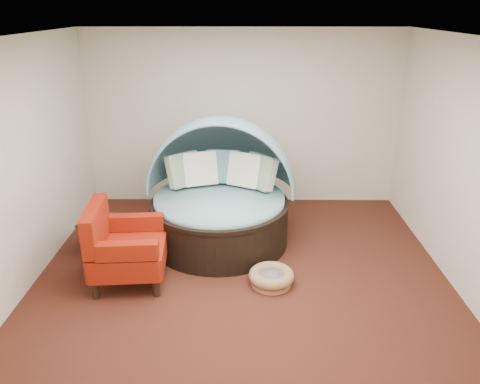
{
  "coord_description": "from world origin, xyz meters",
  "views": [
    {
      "loc": [
        0.02,
        -4.89,
        3.09
      ],
      "look_at": [
        -0.03,
        0.6,
        0.9
      ],
      "focal_mm": 35.0,
      "sensor_mm": 36.0,
      "label": 1
    }
  ],
  "objects_px": {
    "canopy_daybed": "(220,186)",
    "side_table": "(102,230)",
    "red_armchair": "(122,247)",
    "pet_basket": "(271,277)"
  },
  "relations": [
    {
      "from": "red_armchair",
      "to": "side_table",
      "type": "bearing_deg",
      "value": 117.37
    },
    {
      "from": "pet_basket",
      "to": "red_armchair",
      "type": "bearing_deg",
      "value": 178.1
    },
    {
      "from": "red_armchair",
      "to": "side_table",
      "type": "distance_m",
      "value": 0.93
    },
    {
      "from": "pet_basket",
      "to": "red_armchair",
      "type": "relative_size",
      "value": 0.57
    },
    {
      "from": "pet_basket",
      "to": "side_table",
      "type": "distance_m",
      "value": 2.39
    },
    {
      "from": "pet_basket",
      "to": "side_table",
      "type": "xyz_separation_m",
      "value": [
        -2.24,
        0.83,
        0.2
      ]
    },
    {
      "from": "red_armchair",
      "to": "pet_basket",
      "type": "bearing_deg",
      "value": -6.44
    },
    {
      "from": "canopy_daybed",
      "to": "side_table",
      "type": "relative_size",
      "value": 3.92
    },
    {
      "from": "canopy_daybed",
      "to": "side_table",
      "type": "xyz_separation_m",
      "value": [
        -1.58,
        -0.35,
        -0.51
      ]
    },
    {
      "from": "pet_basket",
      "to": "red_armchair",
      "type": "distance_m",
      "value": 1.79
    }
  ]
}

